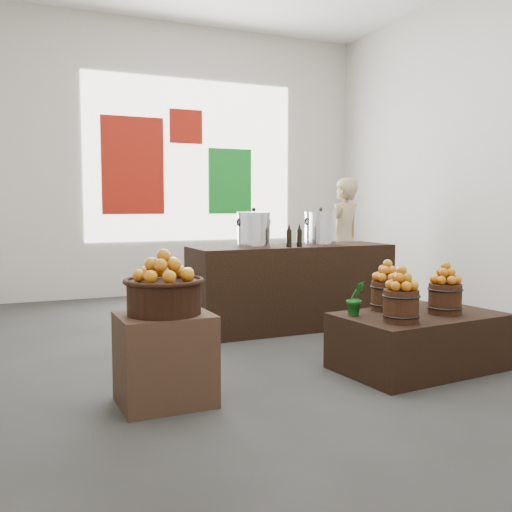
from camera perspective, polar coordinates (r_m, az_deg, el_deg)
name	(u,v)px	position (r m, az deg, el deg)	size (l,w,h in m)	color
ground	(272,344)	(5.53, 1.63, -8.80)	(7.00, 7.00, 0.00)	#333331
back_wall	(173,160)	(8.69, -8.33, 9.47)	(6.00, 0.04, 4.00)	beige
back_opening	(192,161)	(8.75, -6.37, 9.46)	(3.20, 0.02, 2.40)	white
deco_red_left	(133,166)	(8.51, -12.21, 8.82)	(0.90, 0.04, 1.40)	maroon
deco_green_right	(230,181)	(8.92, -2.62, 7.47)	(0.70, 0.04, 1.00)	#138021
deco_red_upper	(186,127)	(8.77, -7.02, 12.73)	(0.50, 0.04, 0.50)	maroon
crate	(165,359)	(3.91, -9.09, -10.13)	(0.61, 0.50, 0.61)	#523626
wicker_basket	(164,297)	(3.82, -9.17, -4.11)	(0.49, 0.49, 0.22)	black
apples_in_basket	(164,265)	(3.79, -9.22, -0.94)	(0.38, 0.38, 0.20)	#971E04
display_table	(419,341)	(4.85, 15.98, -8.19)	(1.31, 0.81, 0.45)	black
apple_bucket_front_left	(401,306)	(4.40, 14.30, -4.88)	(0.26, 0.26, 0.24)	#3D1F10
apples_in_bucket_front_left	(402,278)	(4.37, 14.36, -2.18)	(0.20, 0.20, 0.18)	#971E04
apple_bucket_front_right	(445,299)	(4.84, 18.37, -4.09)	(0.26, 0.26, 0.24)	#3D1F10
apples_in_bucket_front_right	(446,273)	(4.81, 18.44, -1.63)	(0.20, 0.20, 0.18)	#971E04
apple_bucket_rear	(387,296)	(4.87, 12.97, -3.90)	(0.26, 0.26, 0.24)	#3D1F10
apples_in_bucket_rear	(388,271)	(4.84, 13.02, -1.45)	(0.20, 0.20, 0.18)	#971E04
herb_garnish_right	(440,291)	(5.19, 17.93, -3.39)	(0.23, 0.20, 0.26)	#12581A
herb_garnish_left	(356,298)	(4.59, 9.94, -4.18)	(0.15, 0.12, 0.28)	#12581A
counter	(292,287)	(6.17, 3.59, -3.09)	(2.20, 0.70, 0.90)	black
stock_pot_left	(254,230)	(5.92, -0.23, 2.59)	(0.34, 0.34, 0.34)	silver
stock_pot_center	(320,229)	(6.29, 6.45, 2.70)	(0.34, 0.34, 0.34)	silver
oil_cruets	(302,235)	(5.93, 4.61, 2.14)	(0.16, 0.06, 0.25)	black
shopper	(343,241)	(7.82, 8.69, 1.52)	(0.62, 0.41, 1.70)	tan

